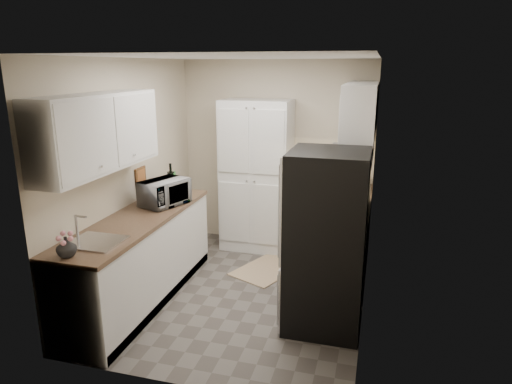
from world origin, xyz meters
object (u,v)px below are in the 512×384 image
Objects in this scene: pantry_cabinet at (257,176)px; electric_range at (337,247)px; wine_bottle at (171,180)px; toaster_oven at (345,180)px; microwave at (164,193)px; refrigerator at (326,241)px.

pantry_cabinet is 1.58m from electric_range.
pantry_cabinet is 1.77× the size of electric_range.
pantry_cabinet reaches higher than wine_bottle.
microwave is at bearing -170.05° from toaster_oven.
refrigerator is at bearing -24.11° from wine_bottle.
electric_range is at bearing -59.91° from microwave.
refrigerator is at bearing -113.19° from toaster_oven.
refrigerator reaches higher than toaster_oven.
toaster_oven is (0.03, 1.63, 0.20)m from refrigerator.
wine_bottle is 0.79× the size of toaster_oven.
wine_bottle reaches higher than toaster_oven.
pantry_cabinet is at bearing 153.15° from toaster_oven.
electric_range is (1.17, -0.93, -0.52)m from pantry_cabinet.
refrigerator is at bearing -84.10° from microwave.
microwave is 1.19× the size of toaster_oven.
wine_bottle is (-0.13, 0.43, 0.03)m from microwave.
pantry_cabinet reaches higher than toaster_oven.
toaster_oven is (1.17, -0.10, 0.05)m from pantry_cabinet.
toaster_oven is at bearing 90.25° from electric_range.
refrigerator is at bearing -92.48° from electric_range.
toaster_oven is at bearing 88.91° from refrigerator.
refrigerator reaches higher than electric_range.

